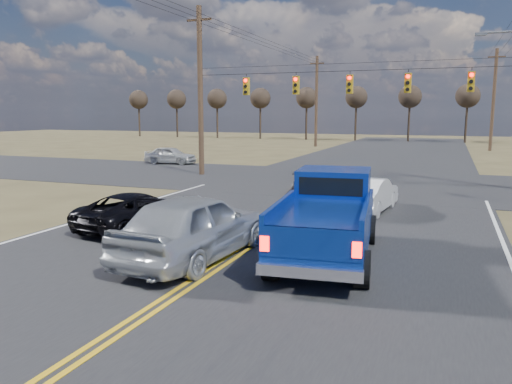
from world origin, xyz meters
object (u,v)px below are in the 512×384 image
(dgrey_car_queue, at_px, (315,179))
(cross_car_west, at_px, (170,155))
(pickup_truck, at_px, (328,218))
(white_car_queue, at_px, (369,194))
(silver_suv, at_px, (194,226))
(black_suv, at_px, (138,211))

(dgrey_car_queue, xyz_separation_m, cross_car_west, (-13.38, 9.02, 0.05))
(pickup_truck, height_order, white_car_queue, pickup_truck)
(cross_car_west, bearing_deg, dgrey_car_queue, -127.85)
(white_car_queue, distance_m, cross_car_west, 21.07)
(pickup_truck, height_order, dgrey_car_queue, pickup_truck)
(silver_suv, height_order, white_car_queue, silver_suv)
(white_car_queue, bearing_deg, dgrey_car_queue, -45.09)
(black_suv, xyz_separation_m, white_car_queue, (6.62, 5.74, 0.06))
(silver_suv, bearing_deg, black_suv, -31.16)
(silver_suv, xyz_separation_m, black_suv, (-3.36, 2.38, -0.28))
(black_suv, relative_size, cross_car_west, 1.14)
(pickup_truck, bearing_deg, silver_suv, -163.18)
(silver_suv, xyz_separation_m, cross_car_west, (-13.32, 21.12, -0.24))
(dgrey_car_queue, bearing_deg, white_car_queue, 121.90)
(pickup_truck, bearing_deg, white_car_queue, 83.21)
(pickup_truck, xyz_separation_m, black_suv, (-6.56, 1.02, -0.47))
(silver_suv, bearing_deg, cross_car_west, -53.61)
(silver_suv, distance_m, black_suv, 4.13)
(pickup_truck, bearing_deg, dgrey_car_queue, 99.97)
(pickup_truck, distance_m, white_car_queue, 6.77)
(dgrey_car_queue, height_order, cross_car_west, cross_car_west)
(black_suv, bearing_deg, dgrey_car_queue, -99.45)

